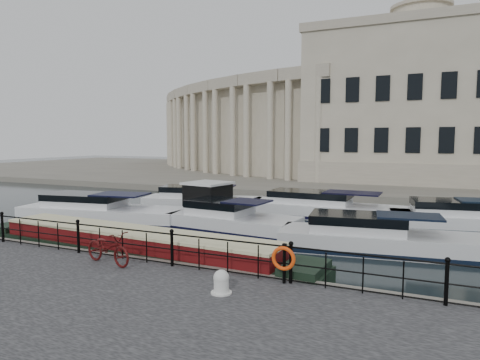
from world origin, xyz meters
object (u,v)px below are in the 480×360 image
object	(u,v)px
mooring_bollard	(221,282)
harbour_hut	(208,201)
life_ring_post	(284,259)
narrowboat	(132,251)
bicycle	(108,248)

from	to	relation	value
mooring_bollard	harbour_hut	xyz separation A→B (m)	(-7.06, 12.25, 0.10)
mooring_bollard	life_ring_post	size ratio (longest dim) A/B	0.55
mooring_bollard	narrowboat	distance (m)	6.25
narrowboat	harbour_hut	distance (m)	9.31
narrowboat	harbour_hut	bearing A→B (deg)	103.56
bicycle	harbour_hut	xyz separation A→B (m)	(-2.46, 11.39, -0.15)
life_ring_post	narrowboat	xyz separation A→B (m)	(-6.67, 1.72, -0.91)
life_ring_post	harbour_hut	world-z (taller)	harbour_hut
mooring_bollard	life_ring_post	xyz separation A→B (m)	(1.27, 1.38, 0.42)
life_ring_post	narrowboat	bearing A→B (deg)	165.52
mooring_bollard	bicycle	bearing A→B (deg)	169.38
bicycle	life_ring_post	size ratio (longest dim) A/B	1.82
mooring_bollard	life_ring_post	bearing A→B (deg)	47.39
harbour_hut	mooring_bollard	bearing A→B (deg)	-49.64
bicycle	narrowboat	distance (m)	2.49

